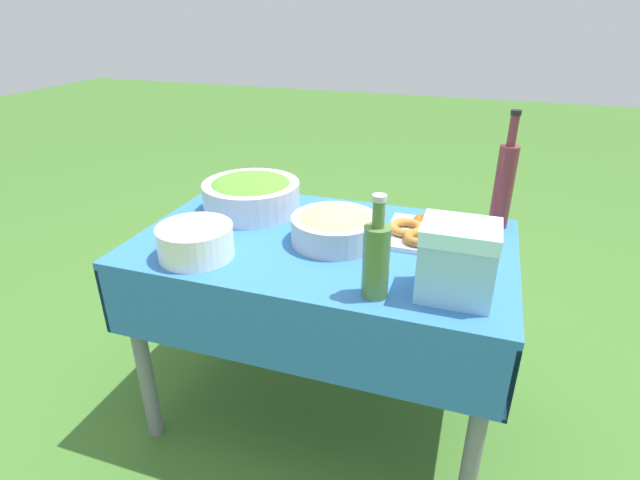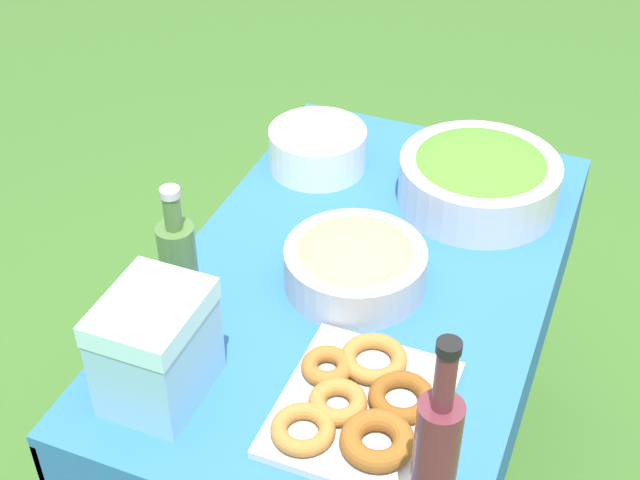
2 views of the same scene
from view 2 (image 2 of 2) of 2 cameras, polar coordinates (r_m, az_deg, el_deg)
name	(u,v)px [view 2 (image 2 of 2)]	position (r m, az deg, el deg)	size (l,w,h in m)	color
picnic_table	(359,314)	(1.83, 2.54, -4.73)	(1.18, 0.72, 0.71)	#2D6BB2
salad_bowl	(479,177)	(1.94, 10.15, 4.01)	(0.34, 0.34, 0.13)	silver
pasta_bowl	(355,263)	(1.70, 2.26, -1.47)	(0.27, 0.27, 0.10)	#B2B7BC
donut_platter	(360,404)	(1.48, 2.58, -10.45)	(0.34, 0.27, 0.05)	silver
plate_stack	(318,149)	(2.04, -0.16, 5.87)	(0.22, 0.22, 0.10)	white
olive_oil_bottle	(179,265)	(1.63, -9.01, -1.61)	(0.07, 0.07, 0.28)	#4C7238
wine_bottle	(434,468)	(1.24, 7.32, -14.25)	(0.06, 0.06, 0.39)	maroon
cooler_box	(156,348)	(1.48, -10.45, -6.79)	(0.19, 0.15, 0.20)	#8CC6E5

